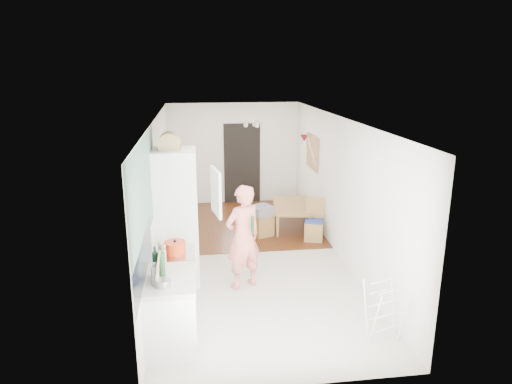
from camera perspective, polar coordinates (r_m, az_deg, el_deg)
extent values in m
cube|color=beige|center=(8.37, -0.58, -8.13)|extent=(3.20, 7.00, 0.01)
cube|color=#622D15|center=(10.08, -1.87, -3.91)|extent=(3.20, 3.30, 0.01)
cube|color=slate|center=(5.85, -13.79, 0.12)|extent=(0.02, 3.00, 1.30)
cube|color=black|center=(5.56, -13.84, -8.36)|extent=(0.02, 1.90, 0.50)
cube|color=black|center=(11.40, -1.75, 3.57)|extent=(0.90, 0.04, 2.00)
cube|color=white|center=(5.86, -10.51, -14.75)|extent=(0.60, 0.90, 0.86)
cube|color=beige|center=(5.64, -10.75, -10.71)|extent=(0.62, 0.92, 0.06)
cube|color=white|center=(6.51, -10.22, -11.36)|extent=(0.60, 0.60, 0.88)
cube|color=#B1B1B3|center=(6.32, -10.42, -7.64)|extent=(0.60, 0.60, 0.04)
cube|color=white|center=(7.21, -9.91, -3.18)|extent=(0.66, 0.66, 2.15)
cube|color=white|center=(6.78, -5.03, 0.00)|extent=(0.14, 0.56, 0.70)
cube|color=white|center=(7.07, -7.58, 0.56)|extent=(0.02, 0.52, 0.66)
cube|color=tan|center=(10.00, 7.09, 4.99)|extent=(0.03, 0.90, 0.70)
cube|color=olive|center=(10.00, 7.01, 4.99)|extent=(0.00, 0.94, 0.74)
cone|color=maroon|center=(10.58, 6.03, 6.69)|extent=(0.18, 0.18, 0.16)
imported|color=#E87B6F|center=(6.95, -1.64, -4.53)|extent=(0.84, 0.73, 1.95)
imported|color=olive|center=(9.83, 4.66, -3.20)|extent=(0.84, 1.29, 0.42)
cube|color=gray|center=(9.17, 0.69, -2.29)|extent=(0.53, 0.53, 0.18)
cylinder|color=red|center=(6.25, -10.07, -6.86)|extent=(0.35, 0.35, 0.17)
cylinder|color=#B1B1B3|center=(5.40, -11.51, -11.11)|extent=(0.20, 0.20, 0.09)
cylinder|color=#1D3E23|center=(6.80, -0.44, -4.06)|extent=(0.05, 0.05, 0.25)
cylinder|color=#1D3E23|center=(5.63, -12.42, -8.80)|extent=(0.07, 0.07, 0.31)
cylinder|color=#1D3E23|center=(5.62, -11.65, -8.84)|extent=(0.09, 0.09, 0.30)
cylinder|color=beige|center=(5.46, -12.51, -10.15)|extent=(0.11, 0.11, 0.21)
cylinder|color=tan|center=(5.96, -11.42, -7.88)|extent=(0.07, 0.07, 0.21)
cylinder|color=tan|center=(6.06, -11.83, -7.51)|extent=(0.07, 0.07, 0.20)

